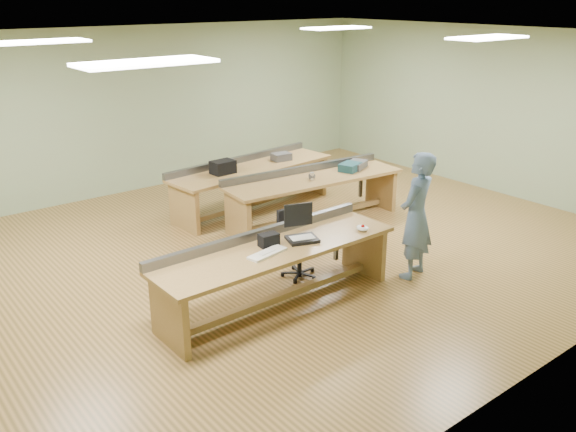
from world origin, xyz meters
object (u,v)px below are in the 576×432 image
at_px(person, 416,216).
at_px(task_chair, 297,252).
at_px(workbench_mid, 313,188).
at_px(parts_bin_teal, 350,167).
at_px(laptop_base, 302,239).
at_px(parts_bin_grey, 356,165).
at_px(workbench_front, 276,261).
at_px(mug, 312,177).
at_px(workbench_back, 252,177).
at_px(drinks_can, 312,176).
at_px(camera_bag, 269,240).

xyz_separation_m(person, task_chair, (-1.20, 0.95, -0.51)).
xyz_separation_m(workbench_mid, parts_bin_teal, (0.72, -0.09, 0.25)).
bearing_deg(task_chair, workbench_mid, 43.84).
height_order(laptop_base, parts_bin_grey, parts_bin_grey).
bearing_deg(parts_bin_teal, workbench_mid, 172.92).
bearing_deg(parts_bin_teal, task_chair, -148.79).
bearing_deg(task_chair, laptop_base, -123.87).
xyz_separation_m(workbench_front, parts_bin_grey, (3.12, 1.85, 0.24)).
bearing_deg(laptop_base, mug, 66.22).
relative_size(workbench_back, drinks_can, 25.16).
bearing_deg(camera_bag, task_chair, 32.43).
bearing_deg(workbench_mid, parts_bin_grey, 2.61).
relative_size(person, parts_bin_teal, 4.64).
xyz_separation_m(person, mug, (0.19, 2.29, -0.05)).
relative_size(person, drinks_can, 13.44).
xyz_separation_m(workbench_mid, task_chair, (-1.50, -1.44, -0.23)).
xyz_separation_m(camera_bag, mug, (2.14, 1.74, -0.03)).
relative_size(workbench_front, parts_bin_teal, 8.56).
bearing_deg(drinks_can, task_chair, -136.07).
bearing_deg(person, parts_bin_grey, -134.03).
bearing_deg(camera_bag, parts_bin_teal, 35.15).
height_order(workbench_back, parts_bin_teal, parts_bin_teal).
bearing_deg(parts_bin_teal, workbench_front, -148.34).
height_order(workbench_back, drinks_can, drinks_can).
bearing_deg(laptop_base, task_chair, 75.29).
distance_m(laptop_base, drinks_can, 2.52).
distance_m(person, parts_bin_teal, 2.51).
relative_size(camera_bag, parts_bin_grey, 0.55).
relative_size(workbench_back, mug, 28.51).
bearing_deg(workbench_mid, drinks_can, -133.03).
distance_m(camera_bag, parts_bin_teal, 3.45).
distance_m(workbench_front, task_chair, 0.87).
bearing_deg(workbench_back, person, -93.99).
bearing_deg(parts_bin_grey, workbench_back, 138.11).
height_order(workbench_mid, mug, workbench_mid).
distance_m(laptop_base, task_chair, 0.76).
height_order(person, drinks_can, person).
relative_size(workbench_front, drinks_can, 24.82).
bearing_deg(parts_bin_grey, person, -117.47).
bearing_deg(parts_bin_grey, parts_bin_teal, -166.36).
xyz_separation_m(mug, drinks_can, (-0.01, -0.02, 0.02)).
relative_size(workbench_back, laptop_base, 8.79).
bearing_deg(person, mug, -111.26).
distance_m(workbench_back, parts_bin_grey, 1.80).
relative_size(workbench_front, person, 1.85).
distance_m(workbench_front, workbench_back, 3.53).
bearing_deg(parts_bin_grey, laptop_base, -145.38).
height_order(laptop_base, task_chair, task_chair).
bearing_deg(parts_bin_grey, mug, -177.19).
bearing_deg(parts_bin_teal, workbench_back, 132.56).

